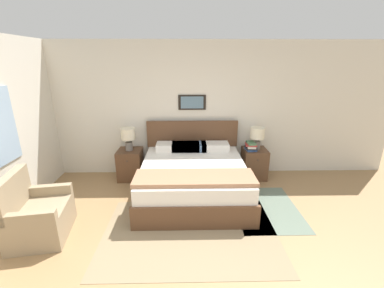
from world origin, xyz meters
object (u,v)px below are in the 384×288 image
(table_lamp_near_window, at_px, (128,136))
(nightstand_by_door, at_px, (254,163))
(bed, at_px, (193,178))
(table_lamp_by_door, at_px, (257,135))
(nightstand_near_window, at_px, (130,164))
(armchair, at_px, (37,216))

(table_lamp_near_window, bearing_deg, nightstand_by_door, -0.04)
(bed, relative_size, table_lamp_near_window, 4.38)
(table_lamp_by_door, bearing_deg, nightstand_near_window, -179.96)
(bed, distance_m, nightstand_by_door, 1.41)
(armchair, distance_m, nightstand_near_window, 1.94)
(bed, xyz_separation_m, table_lamp_by_door, (1.24, 0.70, 0.54))
(nightstand_near_window, bearing_deg, table_lamp_by_door, 0.04)
(bed, relative_size, nightstand_by_door, 3.23)
(nightstand_by_door, bearing_deg, bed, -150.39)
(bed, bearing_deg, nightstand_by_door, 29.61)
(nightstand_near_window, distance_m, table_lamp_by_door, 2.53)
(nightstand_by_door, bearing_deg, table_lamp_near_window, 179.96)
(nightstand_by_door, height_order, table_lamp_near_window, table_lamp_near_window)
(armchair, bearing_deg, table_lamp_near_window, 144.37)
(nightstand_near_window, bearing_deg, table_lamp_near_window, 37.96)
(nightstand_by_door, distance_m, table_lamp_near_window, 2.51)
(nightstand_near_window, xyz_separation_m, table_lamp_near_window, (0.00, 0.00, 0.58))
(bed, bearing_deg, nightstand_near_window, 150.33)
(bed, xyz_separation_m, table_lamp_near_window, (-1.22, 0.70, 0.54))
(armchair, xyz_separation_m, nightstand_near_window, (0.87, 1.73, -0.00))
(armchair, xyz_separation_m, table_lamp_near_window, (0.87, 1.73, 0.58))
(bed, xyz_separation_m, armchair, (-2.09, -1.04, -0.03))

